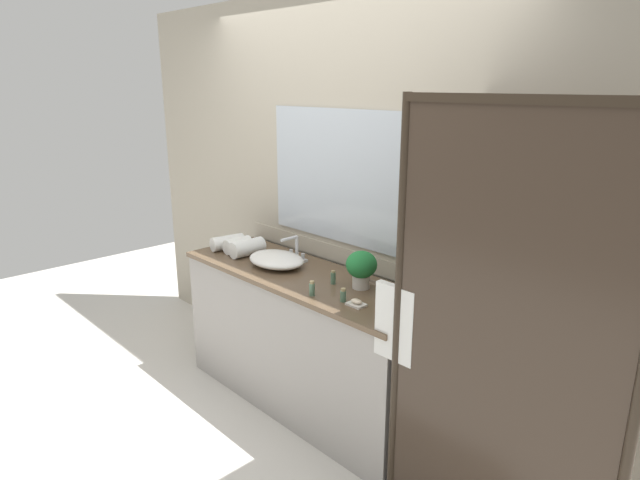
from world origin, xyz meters
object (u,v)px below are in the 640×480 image
at_px(amenity_bottle_conditioner, 343,295).
at_px(rolled_towel_middle, 238,245).
at_px(faucet, 296,252).
at_px(soap_dish, 356,303).
at_px(amenity_bottle_shampoo, 312,289).
at_px(amenity_bottle_body_wash, 333,278).
at_px(rolled_towel_near_edge, 228,242).
at_px(sink_basin, 276,259).
at_px(potted_plant, 361,267).
at_px(rolled_towel_far_edge, 247,248).

distance_m(amenity_bottle_conditioner, rolled_towel_middle, 1.13).
bearing_deg(faucet, rolled_towel_middle, -157.26).
relative_size(soap_dish, amenity_bottle_shampoo, 1.17).
bearing_deg(soap_dish, amenity_bottle_shampoo, -164.58).
height_order(soap_dish, amenity_bottle_shampoo, amenity_bottle_shampoo).
xyz_separation_m(amenity_bottle_body_wash, amenity_bottle_conditioner, (0.23, -0.15, -0.00)).
xyz_separation_m(amenity_bottle_conditioner, rolled_towel_middle, (-1.13, 0.11, 0.02)).
relative_size(amenity_bottle_body_wash, rolled_towel_near_edge, 0.35).
xyz_separation_m(sink_basin, potted_plant, (0.64, 0.10, 0.09)).
distance_m(faucet, amenity_bottle_shampoo, 0.64).
bearing_deg(rolled_towel_middle, potted_plant, 5.97).
xyz_separation_m(potted_plant, amenity_bottle_shampoo, (-0.11, -0.28, -0.09)).
height_order(potted_plant, rolled_towel_near_edge, potted_plant).
height_order(amenity_bottle_body_wash, rolled_towel_far_edge, rolled_towel_far_edge).
bearing_deg(rolled_towel_far_edge, rolled_towel_middle, -179.45).
xyz_separation_m(amenity_bottle_body_wash, rolled_towel_middle, (-0.90, -0.04, 0.01)).
bearing_deg(rolled_towel_middle, soap_dish, -4.74).
bearing_deg(amenity_bottle_shampoo, rolled_towel_near_edge, 171.20).
relative_size(faucet, rolled_towel_far_edge, 0.72).
bearing_deg(soap_dish, amenity_bottle_body_wash, 155.88).
height_order(sink_basin, amenity_bottle_body_wash, sink_basin).
height_order(potted_plant, rolled_towel_middle, potted_plant).
bearing_deg(sink_basin, amenity_bottle_shampoo, -18.86).
relative_size(rolled_towel_near_edge, rolled_towel_middle, 1.23).
height_order(potted_plant, rolled_towel_far_edge, potted_plant).
distance_m(sink_basin, potted_plant, 0.66).
bearing_deg(rolled_towel_near_edge, potted_plant, 5.92).
relative_size(sink_basin, amenity_bottle_body_wash, 5.02).
height_order(potted_plant, amenity_bottle_shampoo, potted_plant).
bearing_deg(faucet, amenity_bottle_body_wash, -15.22).
relative_size(amenity_bottle_shampoo, amenity_bottle_conditioner, 1.13).
bearing_deg(rolled_towel_far_edge, sink_basin, 1.40).
relative_size(faucet, amenity_bottle_body_wash, 2.11).
xyz_separation_m(faucet, rolled_towel_near_edge, (-0.52, -0.18, -0.01)).
bearing_deg(rolled_towel_far_edge, potted_plant, 6.60).
xyz_separation_m(amenity_bottle_conditioner, rolled_towel_far_edge, (-1.02, 0.11, 0.02)).
height_order(amenity_bottle_conditioner, rolled_towel_near_edge, rolled_towel_near_edge).
distance_m(potted_plant, amenity_bottle_shampoo, 0.32).
xyz_separation_m(potted_plant, rolled_towel_near_edge, (-1.16, -0.12, -0.08)).
height_order(amenity_bottle_shampoo, rolled_towel_middle, rolled_towel_middle).
bearing_deg(amenity_bottle_body_wash, rolled_towel_near_edge, -177.09).
bearing_deg(amenity_bottle_body_wash, amenity_bottle_conditioner, -33.66).
distance_m(faucet, potted_plant, 0.65).
relative_size(sink_basin, faucet, 2.37).
distance_m(amenity_bottle_shampoo, amenity_bottle_conditioner, 0.19).
distance_m(soap_dish, amenity_bottle_conditioner, 0.09).
bearing_deg(rolled_towel_near_edge, sink_basin, 2.07).
bearing_deg(sink_basin, amenity_bottle_body_wash, 3.82).
bearing_deg(soap_dish, rolled_towel_middle, 175.26).
xyz_separation_m(potted_plant, rolled_towel_far_edge, (-0.94, -0.11, -0.07)).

